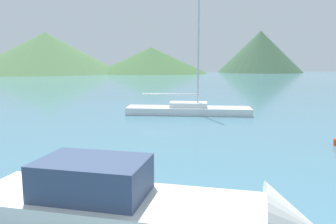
% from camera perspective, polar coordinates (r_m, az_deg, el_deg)
% --- Properties ---
extents(motorboat_near, '(7.76, 3.88, 2.11)m').
position_cam_1_polar(motorboat_near, '(7.37, -3.91, -16.96)').
color(motorboat_near, white).
rests_on(motorboat_near, ground_plane).
extents(sailboat_inner, '(8.83, 3.03, 9.37)m').
position_cam_1_polar(sailboat_inner, '(23.04, 3.57, 0.54)').
color(sailboat_inner, white).
rests_on(sailboat_inner, ground_plane).
extents(hill_west, '(48.57, 48.57, 12.95)m').
position_cam_1_polar(hill_west, '(113.16, -20.49, 9.62)').
color(hill_west, '#476B42').
rests_on(hill_west, ground_plane).
extents(hill_central, '(36.98, 36.98, 8.40)m').
position_cam_1_polar(hill_central, '(108.74, -2.94, 9.01)').
color(hill_central, '#3D6038').
rests_on(hill_central, ground_plane).
extents(hill_east, '(29.26, 29.26, 14.42)m').
position_cam_1_polar(hill_east, '(121.03, 15.73, 10.09)').
color(hill_east, '#38563D').
rests_on(hill_east, ground_plane).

